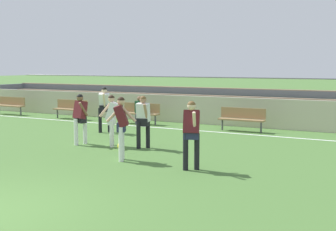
% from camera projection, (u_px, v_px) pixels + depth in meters
% --- Properties ---
extents(field_line_sideline, '(44.00, 0.12, 0.01)m').
position_uv_depth(field_line_sideline, '(215.00, 132.00, 17.19)').
color(field_line_sideline, white).
rests_on(field_line_sideline, ground).
extents(sideline_wall, '(48.00, 0.16, 1.21)m').
position_uv_depth(sideline_wall, '(233.00, 112.00, 18.83)').
color(sideline_wall, beige).
rests_on(sideline_wall, ground).
extents(bleacher_stand, '(23.32, 2.34, 1.96)m').
position_uv_depth(bleacher_stand, '(180.00, 100.00, 22.43)').
color(bleacher_stand, '#897051').
rests_on(bleacher_stand, ground).
extents(bench_far_left, '(1.80, 0.40, 0.90)m').
position_uv_depth(bench_far_left, '(71.00, 107.00, 21.35)').
color(bench_far_left, '#99754C').
rests_on(bench_far_left, ground).
extents(bench_centre_sideline, '(1.80, 0.40, 0.90)m').
position_uv_depth(bench_centre_sideline, '(141.00, 111.00, 19.51)').
color(bench_centre_sideline, '#99754C').
rests_on(bench_centre_sideline, ground).
extents(bench_near_wall_gap, '(1.80, 0.40, 0.90)m').
position_uv_depth(bench_near_wall_gap, '(11.00, 104.00, 23.25)').
color(bench_near_wall_gap, '#99754C').
rests_on(bench_near_wall_gap, ground).
extents(bench_far_right, '(1.80, 0.40, 0.90)m').
position_uv_depth(bench_far_right, '(242.00, 117.00, 17.34)').
color(bench_far_right, '#99754C').
rests_on(bench_far_right, ground).
extents(spectator_seated, '(0.36, 0.42, 1.21)m').
position_uv_depth(spectator_seated, '(139.00, 108.00, 19.39)').
color(spectator_seated, '#2D2D38').
rests_on(spectator_seated, ground).
extents(player_white_on_ball, '(0.45, 0.53, 1.62)m').
position_uv_depth(player_white_on_ball, '(143.00, 117.00, 13.73)').
color(player_white_on_ball, black).
rests_on(player_white_on_ball, ground).
extents(player_white_overlapping, '(0.72, 0.52, 1.62)m').
position_uv_depth(player_white_overlapping, '(112.00, 116.00, 14.08)').
color(player_white_overlapping, white).
rests_on(player_white_overlapping, ground).
extents(player_dark_challenging, '(0.52, 0.52, 1.63)m').
position_uv_depth(player_dark_challenging, '(80.00, 115.00, 14.38)').
color(player_dark_challenging, white).
rests_on(player_dark_challenging, ground).
extents(player_dark_pressing_high, '(0.48, 0.60, 1.69)m').
position_uv_depth(player_dark_pressing_high, '(191.00, 129.00, 10.86)').
color(player_dark_pressing_high, black).
rests_on(player_dark_pressing_high, ground).
extents(player_dark_trailing_run, '(0.72, 0.52, 1.71)m').
position_uv_depth(player_dark_trailing_run, '(121.00, 123.00, 11.96)').
color(player_dark_trailing_run, white).
rests_on(player_dark_trailing_run, ground).
extents(player_white_dropping_back, '(0.50, 0.62, 1.72)m').
position_uv_depth(player_white_dropping_back, '(105.00, 105.00, 16.96)').
color(player_white_dropping_back, black).
rests_on(player_white_dropping_back, ground).
extents(soccer_ball, '(0.22, 0.22, 0.22)m').
position_uv_depth(soccer_ball, '(121.00, 146.00, 13.58)').
color(soccer_ball, yellow).
rests_on(soccer_ball, ground).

